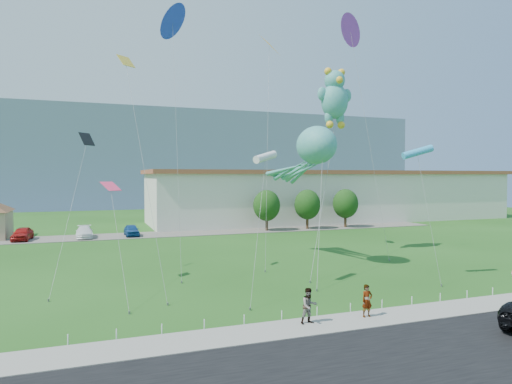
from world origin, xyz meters
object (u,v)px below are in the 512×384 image
Objects in this scene: warehouse at (335,195)px; octopus_kite at (310,154)px; pedestrian_left at (367,301)px; parked_car_white at (84,232)px; teddy_bear_kite at (335,97)px; parked_car_blue at (132,230)px; parked_car_red at (22,234)px; pedestrian_right at (309,306)px.

octopus_kite is at bearing -122.81° from warehouse.
pedestrian_left is 0.12× the size of octopus_kite.
parked_car_white is 0.26× the size of teddy_bear_kite.
parked_car_blue is 0.23× the size of teddy_bear_kite.
warehouse is at bearing 14.20° from parked_car_blue.
pedestrian_left is 39.75m from parked_car_white.
parked_car_blue is at bearing 117.43° from octopus_kite.
warehouse reaches higher than parked_car_red.
teddy_bear_kite is (-16.62, -28.84, 10.52)m from warehouse.
pedestrian_right is 41.09m from parked_car_red.
octopus_kite is 8.22m from teddy_bear_kite.
pedestrian_right is (-28.05, -46.46, -3.15)m from warehouse.
octopus_kite reaches higher than pedestrian_right.
teddy_bear_kite reaches higher than parked_car_blue.
octopus_kite is at bearing 61.40° from pedestrian_right.
warehouse is 35.02× the size of pedestrian_right.
octopus_kite is (6.89, 13.64, 8.09)m from pedestrian_right.
pedestrian_left reaches higher than parked_car_red.
pedestrian_right reaches higher than parked_car_blue.
pedestrian_left is 0.10× the size of teddy_bear_kite.
parked_car_blue is (-33.35, -9.33, -3.38)m from warehouse.
parked_car_white is 5.36m from parked_car_blue.
octopus_kite is (3.62, 13.70, 8.13)m from pedestrian_left.
parked_car_white is at bearing 126.72° from octopus_kite.
pedestrian_right is (-3.26, 0.06, 0.04)m from pedestrian_left.
parked_car_red is 0.32× the size of octopus_kite.
parked_car_blue is (-5.30, 37.13, -0.23)m from pedestrian_right.
parked_car_white is (-38.71, -9.29, -3.40)m from warehouse.
teddy_bear_kite reaches higher than pedestrian_left.
warehouse is 46.29m from parked_car_red.
parked_car_red is (-45.26, -9.15, -3.32)m from warehouse.
parked_car_red is 6.55m from parked_car_white.
pedestrian_right is at bearing -121.12° from warehouse.
pedestrian_right reaches higher than pedestrian_left.
warehouse reaches higher than parked_car_blue.
octopus_kite is (17.55, -23.53, 8.34)m from parked_car_white.
pedestrian_left is at bearing -78.45° from parked_car_blue.
warehouse is 54.36m from pedestrian_right.
pedestrian_right is 0.10× the size of teddy_bear_kite.
pedestrian_left is at bearing -70.16° from parked_car_white.
pedestrian_left is (-24.79, -46.52, -3.19)m from warehouse.
parked_car_blue is at bearing 5.09° from parked_car_red.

